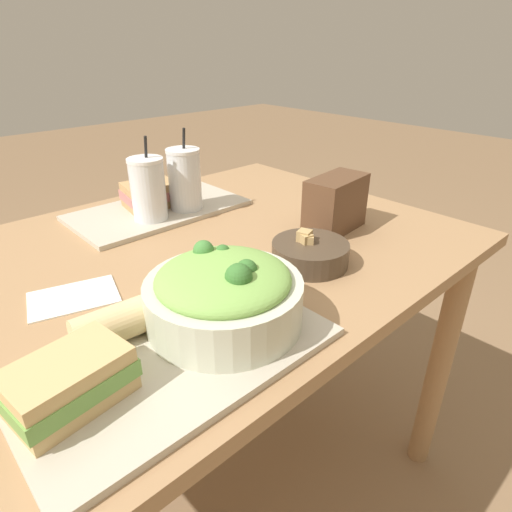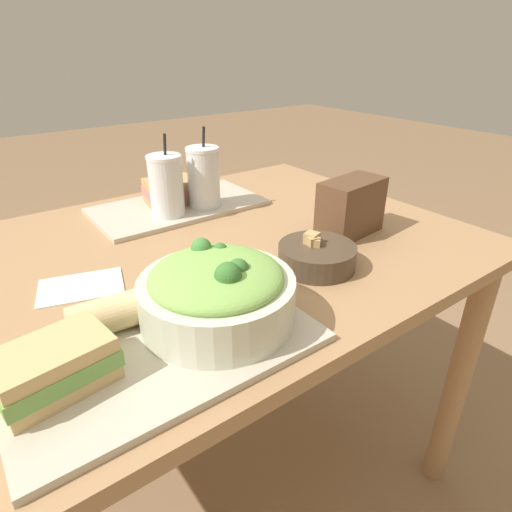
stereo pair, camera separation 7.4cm
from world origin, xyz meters
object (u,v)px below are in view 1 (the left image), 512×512
object	(u,v)px
soup_bowl	(310,252)
chip_bag	(335,204)
salad_bowl	(224,293)
napkin_folded	(73,297)
drink_cup_red	(185,181)
sandwich_near	(69,382)
drink_cup_dark	(148,191)
sandwich_far	(150,194)
baguette_near	(116,324)

from	to	relation	value
soup_bowl	chip_bag	size ratio (longest dim) A/B	0.93
salad_bowl	napkin_folded	distance (m)	0.30
drink_cup_red	napkin_folded	xyz separation A→B (m)	(-0.39, -0.21, -0.08)
sandwich_near	drink_cup_red	size ratio (longest dim) A/B	0.75
salad_bowl	soup_bowl	world-z (taller)	salad_bowl
salad_bowl	drink_cup_dark	distance (m)	0.48
soup_bowl	sandwich_near	size ratio (longest dim) A/B	1.01
soup_bowl	napkin_folded	bearing A→B (deg)	154.06
drink_cup_red	napkin_folded	distance (m)	0.45
drink_cup_dark	sandwich_far	bearing A→B (deg)	60.49
salad_bowl	napkin_folded	xyz separation A→B (m)	(-0.14, 0.25, -0.06)
sandwich_far	drink_cup_red	world-z (taller)	drink_cup_red
drink_cup_red	chip_bag	distance (m)	0.39
soup_bowl	chip_bag	bearing A→B (deg)	23.76
salad_bowl	sandwich_far	xyz separation A→B (m)	(0.19, 0.54, -0.02)
sandwich_far	drink_cup_dark	distance (m)	0.10
sandwich_far	chip_bag	distance (m)	0.49
salad_bowl	drink_cup_red	size ratio (longest dim) A/B	1.18
soup_bowl	sandwich_near	xyz separation A→B (m)	(-0.51, -0.06, 0.02)
salad_bowl	chip_bag	size ratio (longest dim) A/B	1.45
drink_cup_red	napkin_folded	bearing A→B (deg)	-151.33
salad_bowl	chip_bag	world-z (taller)	salad_bowl
sandwich_far	chip_bag	xyz separation A→B (m)	(0.26, -0.41, 0.02)
chip_bag	napkin_folded	world-z (taller)	chip_bag
drink_cup_dark	salad_bowl	bearing A→B (deg)	-106.82
salad_bowl	baguette_near	size ratio (longest dim) A/B	2.02
salad_bowl	sandwich_near	world-z (taller)	salad_bowl
sandwich_near	napkin_folded	size ratio (longest dim) A/B	0.90
sandwich_near	drink_cup_dark	bearing A→B (deg)	42.80
soup_bowl	chip_bag	world-z (taller)	chip_bag
sandwich_near	salad_bowl	bearing A→B (deg)	-6.69
sandwich_near	drink_cup_red	bearing A→B (deg)	35.84
baguette_near	soup_bowl	bearing A→B (deg)	-88.27
drink_cup_red	sandwich_far	bearing A→B (deg)	127.11
drink_cup_dark	napkin_folded	world-z (taller)	drink_cup_dark
sandwich_far	chip_bag	bearing A→B (deg)	-49.37
soup_bowl	sandwich_far	xyz separation A→B (m)	(-0.08, 0.49, 0.02)
soup_bowl	drink_cup_dark	distance (m)	0.43
sandwich_near	sandwich_far	xyz separation A→B (m)	(0.43, 0.55, -0.00)
drink_cup_dark	napkin_folded	bearing A→B (deg)	-143.10
salad_bowl	sandwich_far	bearing A→B (deg)	71.16
baguette_near	drink_cup_dark	xyz separation A→B (m)	(0.29, 0.39, 0.04)
baguette_near	chip_bag	xyz separation A→B (m)	(0.59, 0.06, 0.02)
baguette_near	sandwich_far	world-z (taller)	sandwich_far
soup_bowl	napkin_folded	distance (m)	0.45
napkin_folded	sandwich_far	bearing A→B (deg)	41.69
drink_cup_dark	drink_cup_red	bearing A→B (deg)	0.00
drink_cup_dark	drink_cup_red	distance (m)	0.11
baguette_near	salad_bowl	bearing A→B (deg)	-111.60
salad_bowl	soup_bowl	xyz separation A→B (m)	(0.26, 0.05, -0.04)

